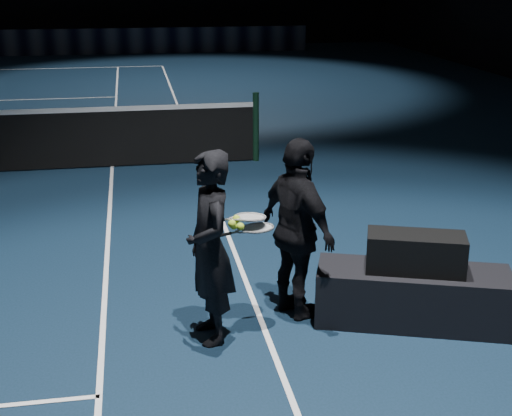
{
  "coord_description": "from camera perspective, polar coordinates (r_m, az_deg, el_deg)",
  "views": [
    {
      "loc": [
        4.46,
        -11.01,
        2.98
      ],
      "look_at": [
        5.43,
        -5.52,
        1.09
      ],
      "focal_mm": 50.0,
      "sensor_mm": 36.0,
      "label": 1
    }
  ],
  "objects": [
    {
      "name": "racket_lower",
      "position": [
        5.97,
        0.14,
        -1.6
      ],
      "size": [
        0.71,
        0.44,
        0.03
      ],
      "primitive_type": null,
      "rotation": [
        0.0,
        0.0,
        0.34
      ],
      "color": "black",
      "rests_on": "player_a"
    },
    {
      "name": "bag_signature",
      "position": [
        6.1,
        13.29,
        -4.11
      ],
      "size": [
        0.37,
        0.13,
        0.11
      ],
      "primitive_type": "cube",
      "rotation": [
        0.0,
        0.0,
        -0.33
      ],
      "color": "white",
      "rests_on": "racket_bag"
    },
    {
      "name": "player_a",
      "position": [
        5.81,
        -3.72,
        -3.21
      ],
      "size": [
        0.48,
        0.65,
        1.62
      ],
      "primitive_type": "imported",
      "rotation": [
        0.0,
        0.0,
        -1.41
      ],
      "color": "black",
      "rests_on": "floor"
    },
    {
      "name": "player_b",
      "position": [
        6.2,
        3.35,
        -1.76
      ],
      "size": [
        0.74,
        1.03,
        1.62
      ],
      "primitive_type": "imported",
      "rotation": [
        0.0,
        0.0,
        1.98
      ],
      "color": "black",
      "rests_on": "floor"
    },
    {
      "name": "tennis_balls",
      "position": [
        5.86,
        -1.53,
        -1.28
      ],
      "size": [
        0.12,
        0.1,
        0.12
      ],
      "primitive_type": null,
      "color": "#98C72A",
      "rests_on": "racket_upper"
    },
    {
      "name": "racket_upper",
      "position": [
        5.95,
        -0.47,
        -0.73
      ],
      "size": [
        0.71,
        0.48,
        0.1
      ],
      "primitive_type": null,
      "rotation": [
        0.0,
        0.1,
        0.41
      ],
      "color": "black",
      "rests_on": "player_b"
    },
    {
      "name": "net_post_right",
      "position": [
        11.44,
        -0.02,
        6.49
      ],
      "size": [
        0.1,
        0.1,
        1.1
      ],
      "primitive_type": "cylinder",
      "color": "black",
      "rests_on": "floor"
    },
    {
      "name": "player_bench",
      "position": [
        6.42,
        12.39,
        -6.92
      ],
      "size": [
        1.75,
        1.07,
        0.5
      ],
      "primitive_type": "cube",
      "rotation": [
        0.0,
        0.0,
        -0.33
      ],
      "color": "black",
      "rests_on": "floor"
    },
    {
      "name": "racket_bag",
      "position": [
        6.25,
        12.65,
        -3.49
      ],
      "size": [
        0.9,
        0.61,
        0.33
      ],
      "primitive_type": "cube",
      "rotation": [
        0.0,
        0.0,
        -0.33
      ],
      "color": "black",
      "rests_on": "player_bench"
    }
  ]
}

